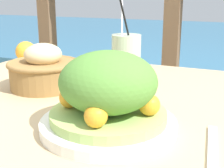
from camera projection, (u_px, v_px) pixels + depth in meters
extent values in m
cube|color=tan|center=(95.00, 112.00, 0.75)|extent=(1.05, 0.92, 0.04)
cube|color=tan|center=(42.00, 144.00, 1.38)|extent=(0.06, 0.06, 0.70)
cube|color=brown|center=(50.00, 80.00, 1.77)|extent=(0.07, 0.07, 1.03)
cube|color=brown|center=(169.00, 95.00, 1.51)|extent=(0.07, 0.07, 1.03)
cube|color=teal|center=(215.00, 57.00, 3.80)|extent=(12.00, 4.00, 0.49)
cylinder|color=white|center=(108.00, 124.00, 0.60)|extent=(0.26, 0.26, 0.02)
cylinder|color=#A8C66B|center=(108.00, 115.00, 0.60)|extent=(0.22, 0.22, 0.02)
ellipsoid|color=#568E38|center=(108.00, 82.00, 0.58)|extent=(0.18, 0.18, 0.12)
sphere|color=#F9A328|center=(149.00, 105.00, 0.57)|extent=(0.04, 0.04, 0.04)
sphere|color=#F9A328|center=(129.00, 90.00, 0.65)|extent=(0.04, 0.04, 0.04)
sphere|color=#F9A328|center=(69.00, 98.00, 0.61)|extent=(0.04, 0.04, 0.04)
sphere|color=#F9A328|center=(96.00, 116.00, 0.52)|extent=(0.04, 0.04, 0.04)
cylinder|color=beige|center=(126.00, 63.00, 0.83)|extent=(0.08, 0.08, 0.15)
cylinder|color=black|center=(129.00, 38.00, 0.80)|extent=(0.04, 0.06, 0.21)
cylinder|color=white|center=(122.00, 37.00, 0.81)|extent=(0.03, 0.06, 0.21)
cylinder|color=olive|center=(44.00, 75.00, 0.86)|extent=(0.19, 0.19, 0.07)
torus|color=olive|center=(44.00, 63.00, 0.85)|extent=(0.20, 0.20, 0.01)
ellipsoid|color=beige|center=(43.00, 55.00, 0.84)|extent=(0.10, 0.10, 0.06)
cube|color=silver|center=(213.00, 148.00, 0.52)|extent=(0.03, 0.18, 0.00)
sphere|color=#F9A328|center=(26.00, 52.00, 1.18)|extent=(0.08, 0.08, 0.08)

